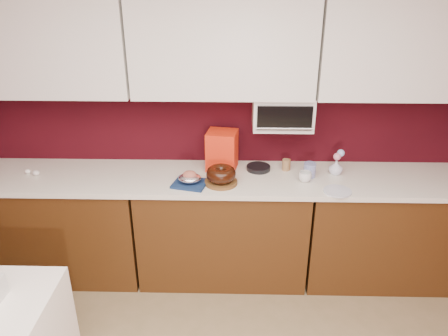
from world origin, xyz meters
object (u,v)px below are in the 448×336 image
toaster_oven (282,112)px  pandoro_box (222,150)px  blue_jar (310,170)px  coffee_mug (305,176)px  foil_ham_nest (190,178)px  bundt_cake (221,174)px  flower_vase (336,167)px

toaster_oven → pandoro_box: size_ratio=1.44×
blue_jar → coffee_mug: bearing=-118.1°
toaster_oven → coffee_mug: 0.52m
toaster_oven → foil_ham_nest: (-0.69, -0.31, -0.42)m
toaster_oven → coffee_mug: bearing=-53.4°
bundt_cake → flower_vase: bearing=12.0°
bundt_cake → blue_jar: size_ratio=1.99×
bundt_cake → coffee_mug: 0.63m
bundt_cake → pandoro_box: pandoro_box is taller
toaster_oven → bundt_cake: toaster_oven is taller
pandoro_box → flower_vase: 0.90m
foil_ham_nest → coffee_mug: size_ratio=1.80×
flower_vase → toaster_oven: bearing=167.5°
pandoro_box → coffee_mug: pandoro_box is taller
foil_ham_nest → blue_jar: 0.92m
bundt_cake → coffee_mug: bundt_cake is taller
toaster_oven → foil_ham_nest: 0.86m
pandoro_box → blue_jar: size_ratio=2.79×
toaster_oven → flower_vase: bearing=-12.5°
toaster_oven → pandoro_box: bearing=-178.8°
coffee_mug → blue_jar: blue_jar is taller
bundt_cake → foil_ham_nest: bearing=-173.8°
bundt_cake → flower_vase: 0.91m
bundt_cake → toaster_oven: bearing=31.7°
toaster_oven → pandoro_box: (-0.46, -0.01, -0.32)m
coffee_mug → bundt_cake: bearing=-175.2°
bundt_cake → flower_vase: flower_vase is taller
toaster_oven → blue_jar: bearing=-33.8°
bundt_cake → blue_jar: 0.69m
pandoro_box → flower_vase: pandoro_box is taller
bundt_cake → coffee_mug: bearing=4.8°
coffee_mug → blue_jar: (0.05, 0.09, 0.01)m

